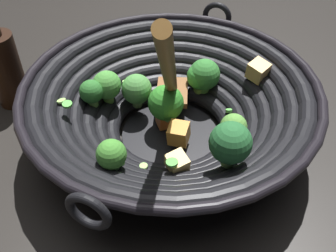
% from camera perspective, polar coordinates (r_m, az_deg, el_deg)
% --- Properties ---
extents(ground_plane, '(4.00, 4.00, 0.00)m').
position_cam_1_polar(ground_plane, '(0.63, 0.32, -1.76)').
color(ground_plane, black).
extents(wok, '(0.43, 0.43, 0.29)m').
position_cam_1_polar(wok, '(0.58, 0.37, 3.14)').
color(wok, black).
rests_on(wok, ground).
extents(soy_sauce_bottle, '(0.05, 0.05, 0.18)m').
position_cam_1_polar(soy_sauce_bottle, '(0.71, -22.66, 7.93)').
color(soy_sauce_bottle, black).
rests_on(soy_sauce_bottle, ground).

